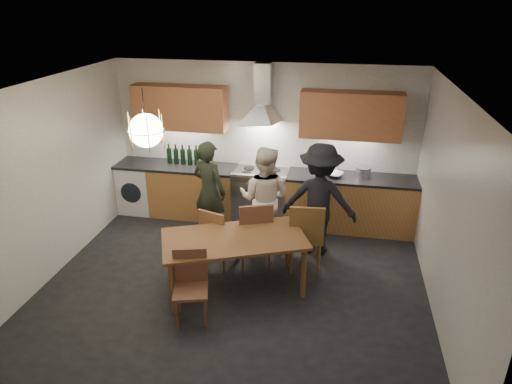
% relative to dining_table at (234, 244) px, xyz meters
% --- Properties ---
extents(ground, '(5.00, 5.00, 0.00)m').
position_rel_dining_table_xyz_m(ground, '(-0.02, 0.06, -0.67)').
color(ground, black).
rests_on(ground, ground).
extents(room_shell, '(5.02, 4.52, 2.61)m').
position_rel_dining_table_xyz_m(room_shell, '(-0.02, 0.06, 1.04)').
color(room_shell, white).
rests_on(room_shell, ground).
extents(counter_run, '(5.00, 0.62, 0.90)m').
position_rel_dining_table_xyz_m(counter_run, '(0.00, 2.01, -0.22)').
color(counter_run, tan).
rests_on(counter_run, ground).
extents(range_stove, '(0.90, 0.60, 0.92)m').
position_rel_dining_table_xyz_m(range_stove, '(-0.02, 2.00, -0.23)').
color(range_stove, silver).
rests_on(range_stove, ground).
extents(wall_fixtures, '(4.30, 0.54, 1.10)m').
position_rel_dining_table_xyz_m(wall_fixtures, '(-0.02, 2.13, 1.21)').
color(wall_fixtures, '#D28251').
rests_on(wall_fixtures, ground).
extents(pendant_lamp, '(0.43, 0.43, 0.70)m').
position_rel_dining_table_xyz_m(pendant_lamp, '(-1.02, -0.04, 1.43)').
color(pendant_lamp, black).
rests_on(pendant_lamp, ground).
extents(dining_table, '(1.99, 1.51, 0.75)m').
position_rel_dining_table_xyz_m(dining_table, '(0.00, 0.00, 0.00)').
color(dining_table, brown).
rests_on(dining_table, ground).
extents(chair_back_left, '(0.51, 0.51, 0.90)m').
position_rel_dining_table_xyz_m(chair_back_left, '(-0.37, 0.46, -0.15)').
color(chair_back_left, brown).
rests_on(chair_back_left, ground).
extents(chair_back_mid, '(0.58, 0.58, 1.01)m').
position_rel_dining_table_xyz_m(chair_back_mid, '(0.16, 0.55, -0.09)').
color(chair_back_mid, brown).
rests_on(chair_back_mid, ground).
extents(chair_back_right, '(0.51, 0.51, 1.03)m').
position_rel_dining_table_xyz_m(chair_back_right, '(0.86, 0.59, -0.08)').
color(chair_back_right, brown).
rests_on(chair_back_right, ground).
extents(chair_front, '(0.49, 0.49, 0.88)m').
position_rel_dining_table_xyz_m(chair_front, '(-0.37, -0.66, -0.17)').
color(chair_front, brown).
rests_on(chair_front, ground).
extents(person_left, '(0.68, 0.57, 1.59)m').
position_rel_dining_table_xyz_m(person_left, '(-0.69, 1.29, 0.13)').
color(person_left, black).
rests_on(person_left, ground).
extents(person_mid, '(0.85, 0.70, 1.60)m').
position_rel_dining_table_xyz_m(person_mid, '(0.18, 1.15, 0.13)').
color(person_mid, silver).
rests_on(person_mid, ground).
extents(person_right, '(1.15, 0.73, 1.68)m').
position_rel_dining_table_xyz_m(person_right, '(0.99, 1.17, 0.17)').
color(person_right, black).
rests_on(person_right, ground).
extents(mixing_bowl, '(0.36, 0.36, 0.07)m').
position_rel_dining_table_xyz_m(mixing_bowl, '(1.17, 1.98, 0.27)').
color(mixing_bowl, '#B7B6BA').
rests_on(mixing_bowl, counter_run).
extents(stock_pot, '(0.29, 0.29, 0.16)m').
position_rel_dining_table_xyz_m(stock_pot, '(1.62, 2.04, 0.31)').
color(stock_pot, silver).
rests_on(stock_pot, counter_run).
extents(wine_bottles, '(0.81, 0.08, 0.34)m').
position_rel_dining_table_xyz_m(wine_bottles, '(-1.26, 2.08, 0.40)').
color(wine_bottles, black).
rests_on(wine_bottles, counter_run).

